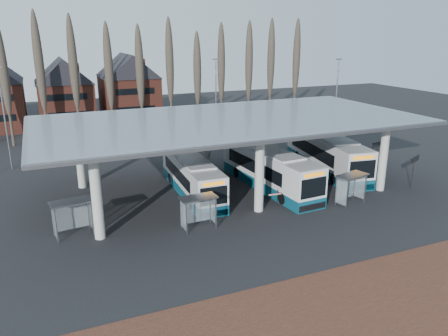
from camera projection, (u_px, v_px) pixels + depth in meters
name	position (u px, v px, depth m)	size (l,w,h in m)	color
ground	(274.00, 223.00, 31.72)	(140.00, 140.00, 0.00)	black
brick_strip	(396.00, 317.00, 21.18)	(70.00, 10.00, 0.03)	brown
station_canopy	(230.00, 126.00, 37.06)	(32.00, 16.00, 6.34)	beige
poplar_row	(154.00, 68.00, 58.09)	(45.10, 1.10, 14.50)	#473D33
townhouse_row	(29.00, 86.00, 62.69)	(36.80, 10.30, 12.25)	brown
lamp_post_a	(5.00, 117.00, 42.71)	(0.80, 0.16, 10.17)	slate
lamp_post_b	(216.00, 98.00, 55.22)	(0.80, 0.16, 10.17)	slate
lamp_post_c	(336.00, 98.00, 55.20)	(0.80, 0.16, 10.17)	slate
bus_1	(192.00, 176.00, 37.30)	(2.93, 11.45, 3.16)	silver
bus_2	(269.00, 169.00, 38.71)	(3.49, 12.75, 3.50)	silver
bus_3	(326.00, 153.00, 43.49)	(4.73, 13.41, 3.65)	silver
shelter_0	(72.00, 210.00, 29.28)	(2.88, 1.70, 2.53)	gray
shelter_1	(198.00, 205.00, 30.43)	(2.62, 1.39, 2.39)	gray
shelter_2	(350.00, 182.00, 34.81)	(2.92, 1.94, 2.48)	gray
info_sign_0	(414.00, 162.00, 38.04)	(1.84, 0.90, 2.93)	black
info_sign_1	(378.00, 146.00, 42.84)	(1.98, 0.75, 3.06)	black
barrier	(280.00, 194.00, 35.02)	(2.17, 0.64, 1.08)	black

